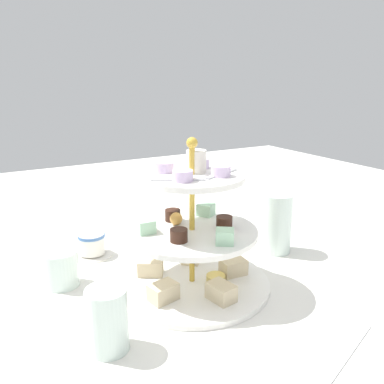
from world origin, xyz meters
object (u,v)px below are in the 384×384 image
Objects in this scene: butter_knife_left at (348,350)px; butter_knife_right at (167,229)px; water_glass_tall_right at (276,223)px; water_glass_short_left at (61,269)px; teacup_with_saucer at (92,245)px; tiered_serving_stand at (192,243)px; water_glass_mid_back at (108,320)px.

butter_knife_right is at bearing 71.41° from butter_knife_left.
water_glass_tall_right reaches higher than water_glass_short_left.
teacup_with_saucer is (0.09, 0.10, -0.01)m from water_glass_short_left.
water_glass_short_left is at bearing 170.09° from water_glass_tall_right.
butter_knife_right is (-0.16, 0.24, -0.07)m from water_glass_tall_right.
teacup_with_saucer reaches higher than butter_knife_left.
tiered_serving_stand is 0.25m from water_glass_short_left.
water_glass_mid_back reaches higher than butter_knife_right.
water_glass_tall_right is at bearing 46.13° from butter_knife_left.
teacup_with_saucer is 0.22m from butter_knife_right.
water_glass_tall_right reaches higher than water_glass_mid_back.
water_glass_tall_right is at bearing 18.28° from water_glass_mid_back.
teacup_with_saucer is at bearing 23.24° from butter_knife_right.
water_glass_short_left is 0.51m from butter_knife_left.
water_glass_tall_right is 1.40× the size of water_glass_mid_back.
teacup_with_saucer is 0.55m from butter_knife_left.
water_glass_mid_back is (-0.28, -0.39, 0.05)m from butter_knife_right.
water_glass_mid_back reaches higher than butter_knife_left.
water_glass_mid_back is (-0.30, 0.18, 0.05)m from butter_knife_left.
tiered_serving_stand is at bearing 27.31° from water_glass_mid_back.
butter_knife_left is (0.31, -0.40, -0.03)m from water_glass_short_left.
water_glass_short_left is at bearing 36.26° from butter_knife_right.
tiered_serving_stand is 2.17× the size of water_glass_tall_right.
butter_knife_right is at bearing 123.12° from water_glass_tall_right.
water_glass_mid_back is at bearing 61.78° from butter_knife_right.
butter_knife_right is 1.76× the size of water_glass_mid_back.
tiered_serving_stand is 3.26× the size of teacup_with_saucer.
butter_knife_left is at bearing -65.84° from teacup_with_saucer.
butter_knife_left is at bearing 99.60° from butter_knife_right.
water_glass_tall_right is at bearing 131.17° from butter_knife_right.
water_glass_tall_right is 1.50× the size of teacup_with_saucer.
butter_knife_left and butter_knife_right have the same top height.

